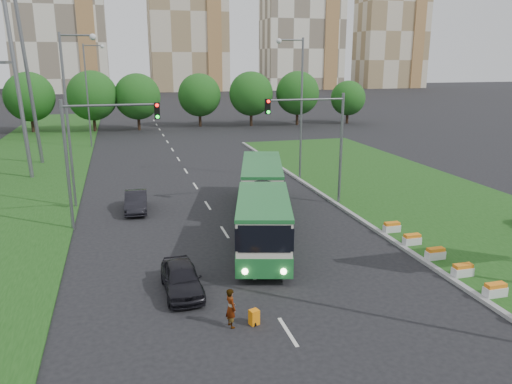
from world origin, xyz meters
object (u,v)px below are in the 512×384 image
object	(u,v)px
car_left_far	(136,201)
car_left_near	(182,278)
traffic_mast_median	(320,132)
articulated_bus	(259,200)
traffic_mast_left	(94,143)
shopping_trolley	(254,317)
pedestrian	(231,308)

from	to	relation	value
car_left_far	car_left_near	bearing A→B (deg)	-80.63
traffic_mast_median	car_left_far	size ratio (longest dim) A/B	1.90
articulated_bus	traffic_mast_left	bearing A→B (deg)	-179.51
traffic_mast_left	car_left_far	bearing A→B (deg)	51.76
traffic_mast_left	shopping_trolley	xyz separation A→B (m)	(6.26, -14.10, -5.04)
car_left_near	car_left_far	distance (m)	13.54
traffic_mast_median	traffic_mast_left	size ratio (longest dim) A/B	1.00
car_left_far	shopping_trolley	xyz separation A→B (m)	(3.92, -17.07, -0.38)
articulated_bus	pedestrian	bearing A→B (deg)	-95.37
traffic_mast_median	pedestrian	distance (m)	18.51
traffic_mast_median	articulated_bus	xyz separation A→B (m)	(-5.48, -3.59, -3.60)
traffic_mast_median	shopping_trolley	size ratio (longest dim) A/B	12.79
car_left_near	shopping_trolley	world-z (taller)	car_left_near
traffic_mast_median	articulated_bus	bearing A→B (deg)	-146.77
articulated_bus	pedestrian	distance (m)	12.27
traffic_mast_left	shopping_trolley	distance (m)	16.23
traffic_mast_median	shopping_trolley	xyz separation A→B (m)	(-8.90, -15.10, -5.04)
traffic_mast_median	car_left_far	world-z (taller)	traffic_mast_median
pedestrian	car_left_far	bearing A→B (deg)	-3.82
traffic_mast_median	shopping_trolley	bearing A→B (deg)	-120.51
articulated_bus	car_left_far	world-z (taller)	articulated_bus
traffic_mast_median	traffic_mast_left	world-z (taller)	same
traffic_mast_median	car_left_far	bearing A→B (deg)	171.26
shopping_trolley	traffic_mast_median	bearing A→B (deg)	40.39
traffic_mast_left	shopping_trolley	world-z (taller)	traffic_mast_left
car_left_far	pedestrian	xyz separation A→B (m)	(2.99, -16.99, 0.12)
traffic_mast_left	car_left_near	world-z (taller)	traffic_mast_left
car_left_near	car_left_far	size ratio (longest dim) A/B	0.97
car_left_near	articulated_bus	bearing A→B (deg)	52.27
articulated_bus	car_left_near	size ratio (longest dim) A/B	4.23
traffic_mast_median	car_left_near	world-z (taller)	traffic_mast_median
traffic_mast_left	car_left_far	xyz separation A→B (m)	(2.34, 2.97, -4.66)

